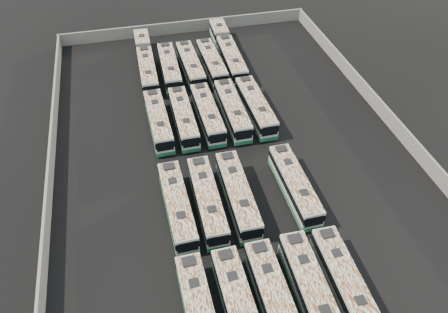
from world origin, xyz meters
TOP-DOWN VIEW (x-y plane):
  - ground at (0.00, 0.00)m, footprint 140.00×140.00m
  - perimeter_wall at (0.00, 0.00)m, footprint 45.20×73.20m
  - bus_front_left at (-5.08, -20.18)m, footprint 2.62×11.66m
  - bus_front_center at (-1.81, -20.20)m, footprint 2.50×11.73m
  - bus_front_right at (1.71, -20.10)m, footprint 2.73×11.84m
  - bus_front_far_right at (5.06, -20.05)m, footprint 2.61×11.49m
  - bus_midfront_far_left at (-8.47, -7.01)m, footprint 2.69×11.64m
  - bus_midfront_left at (-5.16, -6.99)m, footprint 2.59×11.66m
  - bus_midfront_center at (-1.70, -6.98)m, footprint 2.62×11.78m
  - bus_midfront_far_right at (4.96, -7.02)m, footprint 2.49×11.44m
  - bus_midback_far_left at (-8.52, 8.50)m, footprint 2.67×11.52m
  - bus_midback_left at (-5.15, 8.40)m, footprint 2.43×11.48m
  - bus_midback_center at (-1.80, 8.47)m, footprint 2.61×11.57m
  - bus_midback_right at (1.68, 8.43)m, footprint 2.50×11.80m
  - bus_midback_far_right at (5.01, 8.42)m, footprint 2.76×11.93m
  - bus_back_far_left at (-8.48, 24.46)m, footprint 2.74×17.84m
  - bus_back_left at (-5.09, 21.56)m, footprint 2.73×11.79m
  - bus_back_center at (-1.74, 21.49)m, footprint 2.75×11.70m
  - bus_back_right at (1.68, 21.51)m, footprint 2.71×11.66m
  - bus_back_far_right at (5.03, 24.72)m, footprint 3.00×18.62m

SIDE VIEW (x-z plane):
  - ground at x=0.00m, z-range 0.00..0.00m
  - perimeter_wall at x=0.00m, z-range 0.00..2.20m
  - bus_midfront_far_right at x=4.96m, z-range 0.04..3.25m
  - bus_back_far_left at x=-8.48m, z-range 0.03..3.26m
  - bus_front_far_right at x=5.06m, z-range 0.04..3.26m
  - bus_midback_far_left at x=-8.52m, z-range 0.04..3.27m
  - bus_midback_left at x=-5.15m, z-range 0.04..3.27m
  - bus_midback_center at x=-1.80m, z-range 0.04..3.29m
  - bus_midfront_far_left at x=-8.47m, z-range 0.04..3.30m
  - bus_back_right at x=1.68m, z-range 0.04..3.31m
  - bus_front_left at x=-5.08m, z-range 0.04..3.31m
  - bus_midfront_left at x=-5.16m, z-range 0.04..3.31m
  - bus_back_center at x=-1.74m, z-range 0.04..3.32m
  - bus_front_center at x=-1.81m, z-range 0.04..3.34m
  - bus_back_left at x=-5.09m, z-range 0.04..3.34m
  - bus_midfront_center at x=-1.70m, z-range 0.04..3.35m
  - bus_front_right at x=1.71m, z-range 0.04..3.36m
  - bus_midback_right at x=1.68m, z-range 0.04..3.36m
  - bus_midback_far_right at x=5.01m, z-range 0.04..3.38m
  - bus_back_far_right at x=5.03m, z-range 0.04..3.40m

